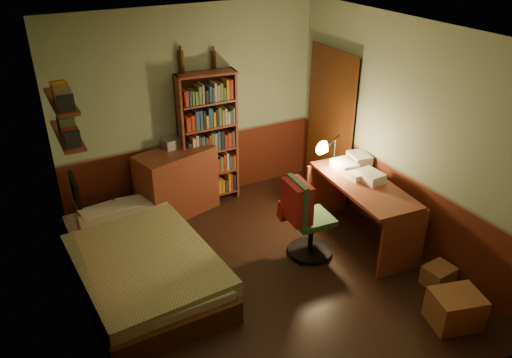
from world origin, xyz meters
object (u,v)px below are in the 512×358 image
desk (360,212)px  bed (139,250)px  mini_stereo (172,143)px  office_chair (312,212)px  dresser (177,182)px  cardboard_box_a (455,309)px  cardboard_box_b (438,276)px  bookshelf (209,140)px  desk_lamp (335,144)px

desk → bed: bearing=172.4°
bed → mini_stereo: 1.61m
mini_stereo → office_chair: size_ratio=0.21×
dresser → desk: 2.36m
cardboard_box_a → cardboard_box_b: cardboard_box_a is taller
bookshelf → office_chair: bookshelf is taller
dresser → bookshelf: 0.69m
bookshelf → cardboard_box_a: 3.55m
desk_lamp → cardboard_box_b: bearing=-55.8°
bed → mini_stereo: mini_stereo is taller
dresser → desk: (1.68, -1.66, -0.05)m
desk_lamp → cardboard_box_b: 1.89m
desk_lamp → office_chair: (-0.64, -0.50, -0.51)m
desk_lamp → cardboard_box_b: size_ratio=1.85×
bed → office_chair: size_ratio=2.07×
bed → bookshelf: size_ratio=1.28×
dresser → cardboard_box_a: (1.60, -3.21, -0.27)m
bookshelf → dresser: bearing=-163.6°
bookshelf → cardboard_box_a: size_ratio=3.96×
bookshelf → desk: bearing=-49.2°
bed → mini_stereo: size_ratio=9.89×
office_chair → bookshelf: bearing=110.6°
bookshelf → office_chair: 1.80m
cardboard_box_a → cardboard_box_b: 0.58m
desk → cardboard_box_a: 1.57m
office_chair → cardboard_box_a: size_ratio=2.45×
cardboard_box_b → dresser: bearing=125.1°
cardboard_box_b → desk_lamp: bearing=99.3°
desk → cardboard_box_b: bearing=-72.8°
desk_lamp → cardboard_box_b: desk_lamp is taller
desk_lamp → cardboard_box_a: 2.28m
desk_lamp → dresser: bearing=170.8°
mini_stereo → desk: bearing=-57.5°
bed → dresser: bearing=51.6°
mini_stereo → office_chair: office_chair is taller
bookshelf → desk_lamp: (1.14, -1.20, 0.17)m
mini_stereo → desk_lamp: size_ratio=0.41×
bed → desk: (2.52, -0.56, 0.05)m
desk → cardboard_box_b: size_ratio=4.77×
office_chair → cardboard_box_a: (0.59, -1.60, -0.39)m
dresser → office_chair: office_chair is taller
desk → bookshelf: bearing=128.9°
cardboard_box_b → bed: bearing=149.4°
cardboard_box_a → cardboard_box_b: bearing=57.9°
dresser → mini_stereo: mini_stereo is taller
dresser → desk_lamp: 2.09m
mini_stereo → office_chair: bearing=-70.8°
desk_lamp → office_chair: bearing=-117.1°
bookshelf → cardboard_box_a: (1.09, -3.30, -0.73)m
bed → dresser: (0.84, 1.09, 0.10)m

